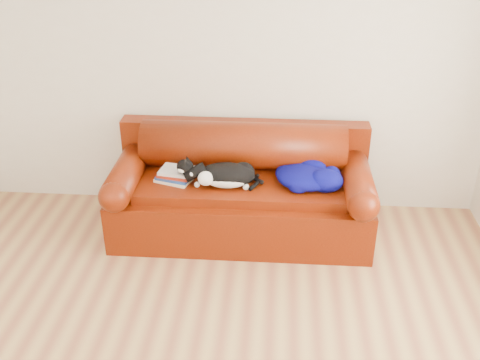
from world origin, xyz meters
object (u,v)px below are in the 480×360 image
object	(u,v)px
book_stack	(176,175)
cat	(226,176)
blanket	(308,176)
sofa_base	(241,206)

from	to	relation	value
book_stack	cat	distance (m)	0.42
book_stack	blanket	world-z (taller)	blanket
cat	blanket	bearing A→B (deg)	-12.05
sofa_base	book_stack	size ratio (longest dim) A/B	6.34
book_stack	cat	xyz separation A→B (m)	(0.42, -0.06, 0.04)
book_stack	blanket	xyz separation A→B (m)	(1.06, 0.01, 0.03)
sofa_base	blanket	distance (m)	0.63
cat	blanket	world-z (taller)	cat
book_stack	sofa_base	bearing A→B (deg)	6.52
book_stack	blanket	size ratio (longest dim) A/B	0.59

